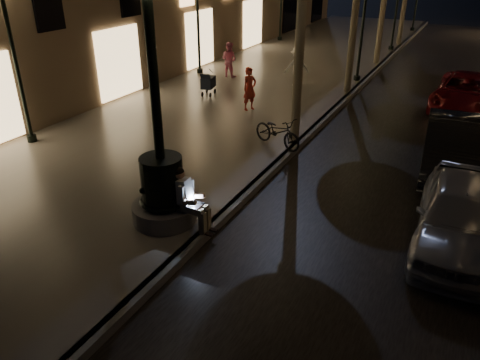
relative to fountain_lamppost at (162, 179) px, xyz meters
The scene contains 18 objects.
ground 13.09m from the fountain_lamppost, 85.60° to the left, with size 120.00×120.00×0.00m, color black.
cobble_lane 13.65m from the fountain_lamppost, 72.90° to the left, with size 6.00×45.00×0.02m, color black.
promenade 13.39m from the fountain_lamppost, 102.99° to the left, with size 8.00×45.00×0.20m, color slate.
curb_strip 13.09m from the fountain_lamppost, 85.60° to the left, with size 0.25×45.00×0.20m, color #59595B.
fountain_lamppost is the anchor object (origin of this frame).
seated_man_laptop 0.68m from the fountain_lamppost, ahead, with size 1.00×0.34×1.37m.
lamp_curb_a 6.37m from the fountain_lamppost, 83.35° to the left, with size 0.36×0.36×4.81m.
lamp_curb_b 14.16m from the fountain_lamppost, 87.14° to the left, with size 0.36×0.36×4.81m.
lamp_left_a 7.00m from the fountain_lamppost, 162.65° to the left, with size 0.36×0.36×4.81m.
lamp_left_b 13.75m from the fountain_lamppost, 118.07° to the left, with size 0.36×0.36×4.81m.
stroller 9.77m from the fountain_lamppost, 114.73° to the left, with size 0.57×1.03×1.04m.
car_front 6.20m from the fountain_lamppost, 20.37° to the left, with size 1.70×4.22×1.44m, color #9FA1A7.
car_second 8.10m from the fountain_lamppost, 48.52° to the left, with size 1.55×4.46×1.47m, color black.
car_third 13.30m from the fountain_lamppost, 66.55° to the left, with size 2.20×4.77×1.33m, color maroon.
pedestrian_red 8.11m from the fountain_lamppost, 102.60° to the left, with size 0.57×0.37×1.57m, color red.
pedestrian_pink 12.89m from the fountain_lamppost, 111.77° to the left, with size 0.76×0.59×1.57m, color pink.
pedestrian_white 11.96m from the fountain_lamppost, 96.91° to the left, with size 1.06×0.61×1.65m, color white.
bicycle 5.14m from the fountain_lamppost, 84.03° to the left, with size 0.61×1.76×0.92m, color black.
Camera 1 is at (4.48, -5.15, 5.58)m, focal length 35.00 mm.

